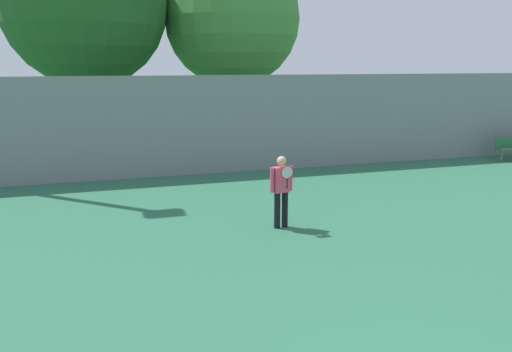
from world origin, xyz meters
TOP-DOWN VIEW (x-y plane):
  - tennis_player at (0.46, 7.08)m, footprint 0.55×0.43m
  - back_fence at (0.00, 13.15)m, footprint 33.36×0.06m
  - tree_green_tall at (2.20, 18.30)m, footprint 5.75×5.75m
  - tree_green_broad at (-3.72, 17.83)m, footprint 6.25×6.25m

SIDE VIEW (x-z plane):
  - tennis_player at x=0.46m, z-range 0.11..1.76m
  - back_fence at x=0.00m, z-range 0.00..3.28m
  - tree_green_tall at x=2.20m, z-range 1.30..9.68m
  - tree_green_broad at x=-3.72m, z-range 1.35..10.31m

